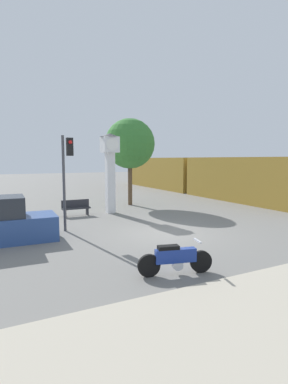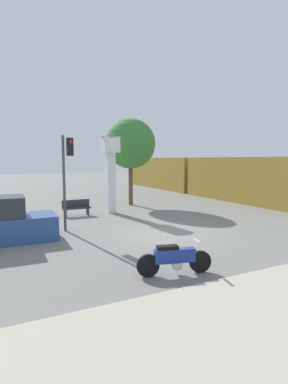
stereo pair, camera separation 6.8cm
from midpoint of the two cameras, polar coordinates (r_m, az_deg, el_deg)
ground_plane at (r=13.29m, az=4.27°, el=-7.91°), size 120.00×120.00×0.00m
motorcycle at (r=8.67m, az=6.04°, el=-12.53°), size 2.14×0.72×0.96m
clock_tower at (r=18.17m, az=-6.32°, el=5.94°), size 1.12×1.12×4.78m
freight_train at (r=28.98m, az=10.35°, el=3.11°), size 2.80×25.37×3.40m
traffic_light at (r=13.86m, az=-14.34°, el=4.85°), size 0.50×0.35×4.30m
street_tree at (r=21.25m, az=-2.50°, el=9.14°), size 3.49×3.49×6.08m
bench at (r=17.68m, az=-12.65°, el=-2.86°), size 1.60×0.44×0.92m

